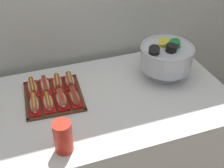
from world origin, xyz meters
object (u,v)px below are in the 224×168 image
hot_dog_7 (70,81)px  cup_stack (63,137)px  buffet_table (100,143)px  serving_tray (54,96)px  hot_dog_4 (32,87)px  hot_dog_3 (75,97)px  hot_dog_2 (61,99)px  hot_dog_1 (48,102)px  punch_bowl (166,56)px  hot_dog_6 (58,83)px  hot_dog_0 (34,104)px  hot_dog_5 (45,86)px

hot_dog_7 → cup_stack: cup_stack is taller
buffet_table → cup_stack: 0.61m
serving_tray → hot_dog_4: hot_dog_4 is taller
hot_dog_3 → buffet_table: bearing=-8.9°
buffet_table → serving_tray: bearing=155.6°
hot_dog_2 → cup_stack: size_ratio=0.95×
buffet_table → hot_dog_7: size_ratio=9.75×
hot_dog_3 → hot_dog_7: (0.01, 0.16, -0.00)m
hot_dog_1 → hot_dog_7: 0.22m
serving_tray → punch_bowl: 0.73m
hot_dog_3 → hot_dog_6: hot_dog_3 is taller
hot_dog_6 → serving_tray: bearing=-118.1°
hot_dog_2 → cup_stack: cup_stack is taller
hot_dog_0 → cup_stack: cup_stack is taller
hot_dog_2 → hot_dog_3: (0.07, -0.00, 0.00)m
hot_dog_1 → hot_dog_7: bearing=44.1°
hot_dog_0 → hot_dog_5: 0.18m
hot_dog_6 → punch_bowl: 0.69m
buffet_table → serving_tray: serving_tray is taller
serving_tray → hot_dog_2: size_ratio=2.39×
hot_dog_1 → hot_dog_4: (-0.06, 0.17, 0.00)m
hot_dog_1 → buffet_table: bearing=-6.2°
hot_dog_1 → hot_dog_2: bearing=-3.6°
punch_bowl → hot_dog_5: bearing=171.7°
hot_dog_2 → buffet_table: bearing=-7.1°
serving_tray → hot_dog_3: (0.11, -0.09, 0.03)m
serving_tray → hot_dog_7: 0.14m
hot_dog_2 → serving_tray: bearing=110.8°
hot_dog_6 → cup_stack: bearing=-97.7°
hot_dog_4 → hot_dog_3: bearing=-39.9°
cup_stack → hot_dog_4: bearing=99.1°
punch_bowl → hot_dog_3: bearing=-173.8°
hot_dog_0 → punch_bowl: (0.83, 0.05, 0.11)m
hot_dog_0 → hot_dog_3: size_ratio=1.09×
hot_dog_5 → cup_stack: (0.01, -0.51, 0.05)m
hot_dog_2 → hot_dog_6: bearing=86.4°
buffet_table → hot_dog_0: (-0.36, 0.04, 0.40)m
hot_dog_2 → hot_dog_6: hot_dog_2 is taller
punch_bowl → hot_dog_1: bearing=-175.8°
buffet_table → cup_stack: bearing=-131.1°
hot_dog_4 → serving_tray: bearing=-39.9°
serving_tray → hot_dog_3: hot_dog_3 is taller
hot_dog_3 → hot_dog_4: hot_dog_3 is taller
buffet_table → hot_dog_1: size_ratio=9.65×
hot_dog_2 → hot_dog_6: size_ratio=0.98×
hot_dog_0 → cup_stack: (0.09, -0.35, 0.05)m
buffet_table → hot_dog_6: 0.49m
buffet_table → hot_dog_1: 0.49m
hot_dog_3 → hot_dog_7: size_ratio=0.99×
buffet_table → hot_dog_1: bearing=173.8°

